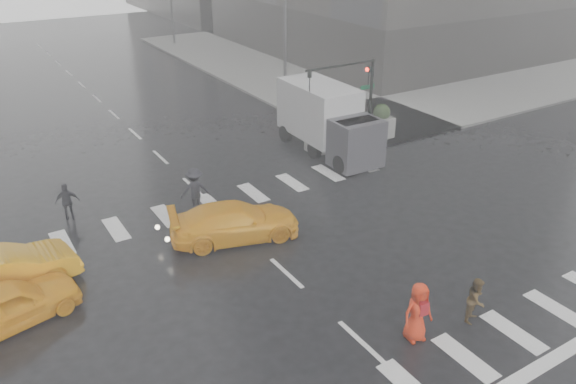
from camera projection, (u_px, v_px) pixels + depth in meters
ground at (286, 273)px, 18.87m from camera, size 120.00×120.00×0.00m
sidewalk_ne at (386, 79)px, 41.44m from camera, size 35.00×35.00×0.15m
road_markings at (286, 273)px, 18.86m from camera, size 18.00×48.00×0.01m
traffic_signal_pole at (356, 87)px, 27.84m from camera, size 4.45×0.42×4.50m
street_lamp_near at (283, 20)px, 35.59m from camera, size 2.15×0.22×9.00m
planter_west at (319, 135)px, 28.01m from camera, size 1.10×1.10×1.80m
planter_mid at (351, 128)px, 28.96m from camera, size 1.10×1.10×1.80m
planter_east at (381, 122)px, 29.91m from camera, size 1.10×1.10×1.80m
pedestrian_brown at (476, 300)px, 16.36m from camera, size 0.85×0.77×1.44m
pedestrian_orange at (418, 312)px, 15.55m from camera, size 0.97×0.71×1.82m
pedestrian_far_a at (67, 201)px, 21.97m from camera, size 0.99×0.73×1.53m
pedestrian_far_b at (195, 190)px, 22.52m from camera, size 1.33×0.96×1.86m
taxi_front at (8, 305)px, 16.19m from camera, size 4.31×2.54×1.38m
taxi_mid at (3, 273)px, 17.58m from camera, size 4.70×2.22×1.49m
taxi_rear at (235, 222)px, 20.65m from camera, size 4.56×2.94×1.38m
box_truck at (328, 119)px, 27.88m from camera, size 2.35×6.26×3.33m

